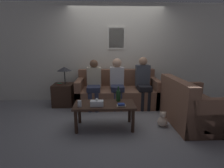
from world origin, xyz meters
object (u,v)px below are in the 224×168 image
object	(u,v)px
couch_side	(191,108)
person_middle	(117,81)
coffee_table	(105,107)
wine_bottle	(118,96)
teddy_bear	(163,120)
person_left	(94,82)
person_right	(143,80)
couch_main	(117,93)
drinking_glass	(80,104)

from	to	relation	value
couch_side	person_middle	distance (m)	1.76
coffee_table	wine_bottle	world-z (taller)	wine_bottle
wine_bottle	teddy_bear	distance (m)	0.96
person_left	coffee_table	bearing A→B (deg)	-77.01
person_middle	person_right	bearing A→B (deg)	-0.53
wine_bottle	person_left	size ratio (longest dim) A/B	0.25
person_left	couch_main	bearing A→B (deg)	16.64
couch_main	person_middle	size ratio (longest dim) A/B	1.69
couch_main	drinking_glass	xyz separation A→B (m)	(-0.76, -1.43, 0.21)
person_right	teddy_bear	distance (m)	1.27
wine_bottle	drinking_glass	distance (m)	0.76
couch_side	wine_bottle	world-z (taller)	couch_side
couch_side	person_middle	bearing A→B (deg)	54.44
wine_bottle	teddy_bear	world-z (taller)	wine_bottle
drinking_glass	person_right	world-z (taller)	person_right
drinking_glass	couch_side	bearing A→B (deg)	7.30
couch_side	wine_bottle	distance (m)	1.47
wine_bottle	person_right	bearing A→B (deg)	54.65
couch_side	person_left	xyz separation A→B (m)	(-1.97, 0.98, 0.33)
drinking_glass	person_right	xyz separation A→B (m)	(1.39, 1.27, 0.15)
couch_side	couch_main	bearing A→B (deg)	50.13
couch_side	person_right	distance (m)	1.30
couch_side	drinking_glass	distance (m)	2.17
coffee_table	person_left	bearing A→B (deg)	102.99
wine_bottle	drinking_glass	xyz separation A→B (m)	(-0.70, -0.29, -0.05)
couch_main	teddy_bear	distance (m)	1.52
couch_side	person_left	world-z (taller)	person_left
drinking_glass	teddy_bear	world-z (taller)	drinking_glass
drinking_glass	person_left	distance (m)	1.27
coffee_table	person_left	distance (m)	1.17
coffee_table	teddy_bear	xyz separation A→B (m)	(1.10, -0.01, -0.27)
coffee_table	person_right	xyz separation A→B (m)	(0.96, 1.13, 0.27)
person_left	teddy_bear	distance (m)	1.84
person_middle	person_right	world-z (taller)	person_right
coffee_table	drinking_glass	bearing A→B (deg)	-162.54
teddy_bear	couch_side	bearing A→B (deg)	13.49
coffee_table	wine_bottle	distance (m)	0.35
wine_bottle	teddy_bear	bearing A→B (deg)	-11.24
coffee_table	couch_main	bearing A→B (deg)	75.88
coffee_table	drinking_glass	distance (m)	0.47
wine_bottle	person_middle	bearing A→B (deg)	87.46
couch_side	teddy_bear	distance (m)	0.65
wine_bottle	couch_side	bearing A→B (deg)	-0.80
couch_side	coffee_table	xyz separation A→B (m)	(-1.71, -0.14, 0.09)
person_left	person_middle	xyz separation A→B (m)	(0.57, 0.02, 0.03)
couch_side	person_right	bearing A→B (deg)	37.09
couch_side	person_left	bearing A→B (deg)	63.49
person_left	person_right	world-z (taller)	person_right
couch_side	teddy_bear	world-z (taller)	couch_side
couch_side	coffee_table	distance (m)	1.72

